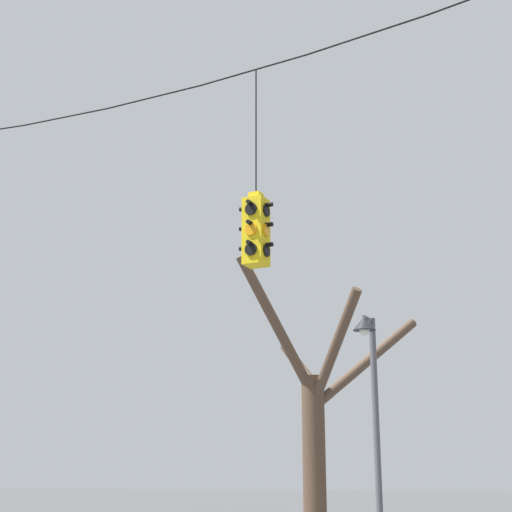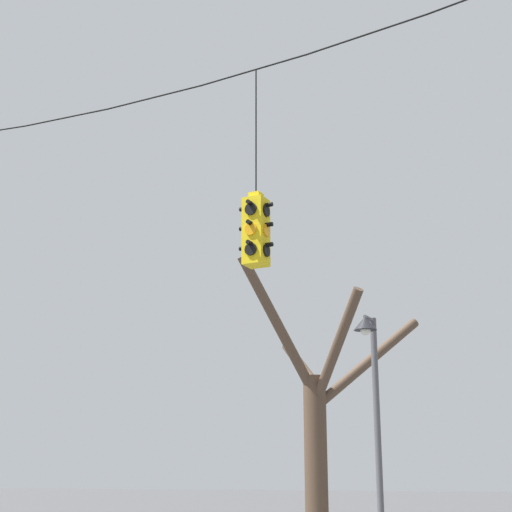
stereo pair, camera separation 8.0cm
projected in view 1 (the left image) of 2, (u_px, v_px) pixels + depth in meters
The scene contains 4 objects.
span_wire at pixel (153, 89), 14.05m from camera, with size 13.93×0.03×0.52m.
traffic_light_over_intersection at pixel (256, 230), 12.36m from camera, with size 0.58×0.58×3.40m.
street_lamp at pixel (371, 390), 14.13m from camera, with size 0.42×0.73×4.58m.
bare_tree at pixel (316, 421), 16.76m from camera, with size 3.36×3.65×6.36m.
Camera 1 is at (7.28, -10.52, 1.69)m, focal length 55.00 mm.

